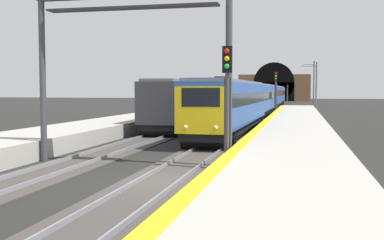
% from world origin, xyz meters
% --- Properties ---
extents(ground_plane, '(320.00, 320.00, 0.00)m').
position_xyz_m(ground_plane, '(0.00, 0.00, 0.00)').
color(ground_plane, black).
extents(platform_right, '(112.00, 4.61, 0.93)m').
position_xyz_m(platform_right, '(0.00, -4.31, 0.46)').
color(platform_right, '#ADA89E').
rests_on(platform_right, ground_plane).
extents(platform_right_edge_strip, '(112.00, 0.50, 0.01)m').
position_xyz_m(platform_right_edge_strip, '(0.00, -2.26, 0.93)').
color(platform_right_edge_strip, yellow).
rests_on(platform_right_edge_strip, platform_right).
extents(track_main_line, '(160.00, 2.86, 0.21)m').
position_xyz_m(track_main_line, '(0.00, 0.00, 0.04)').
color(track_main_line, '#423D38').
rests_on(track_main_line, ground_plane).
extents(track_adjacent_line, '(160.00, 2.87, 0.21)m').
position_xyz_m(track_adjacent_line, '(0.00, 4.84, 0.04)').
color(track_adjacent_line, '#423D38').
rests_on(track_adjacent_line, ground_plane).
extents(train_main_approaching, '(78.37, 3.28, 3.87)m').
position_xyz_m(train_main_approaching, '(47.07, 0.00, 2.21)').
color(train_main_approaching, '#264C99').
rests_on(train_main_approaching, ground_plane).
extents(train_adjacent_platform, '(57.62, 3.23, 4.89)m').
position_xyz_m(train_adjacent_platform, '(42.63, 4.84, 2.29)').
color(train_adjacent_platform, '#333338').
rests_on(train_adjacent_platform, ground_plane).
extents(railway_signal_near, '(0.39, 0.38, 4.96)m').
position_xyz_m(railway_signal_near, '(2.87, -1.86, 3.02)').
color(railway_signal_near, '#38383D').
rests_on(railway_signal_near, ground_plane).
extents(railway_signal_mid, '(0.39, 0.38, 5.37)m').
position_xyz_m(railway_signal_mid, '(41.76, -1.86, 3.24)').
color(railway_signal_mid, '#38383D').
rests_on(railway_signal_mid, ground_plane).
extents(railway_signal_far, '(0.39, 0.38, 4.46)m').
position_xyz_m(railway_signal_far, '(97.16, -1.86, 2.65)').
color(railway_signal_far, '#4C4C54').
rests_on(railway_signal_far, ground_plane).
extents(overhead_signal_gantry, '(0.70, 8.74, 7.54)m').
position_xyz_m(overhead_signal_gantry, '(3.62, 2.42, 5.67)').
color(overhead_signal_gantry, '#3F3F47').
rests_on(overhead_signal_gantry, ground_plane).
extents(tunnel_portal, '(2.63, 20.07, 11.24)m').
position_xyz_m(tunnel_portal, '(120.16, 2.42, 3.79)').
color(tunnel_portal, brown).
rests_on(tunnel_portal, ground_plane).
extents(catenary_mast_near, '(0.22, 2.35, 7.28)m').
position_xyz_m(catenary_mast_near, '(55.87, -6.97, 3.76)').
color(catenary_mast_near, '#595B60').
rests_on(catenary_mast_near, ground_plane).
extents(catenary_mast_far, '(0.22, 2.01, 8.15)m').
position_xyz_m(catenary_mast_far, '(68.44, -6.99, 4.18)').
color(catenary_mast_far, '#595B60').
rests_on(catenary_mast_far, ground_plane).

